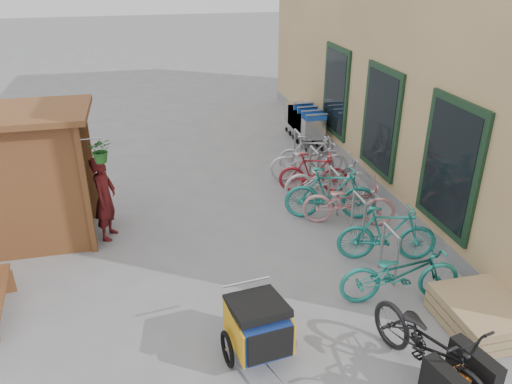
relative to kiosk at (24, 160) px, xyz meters
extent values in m
plane|color=gray|center=(3.28, -2.47, -1.55)|extent=(80.00, 80.00, 0.00)
cube|color=tan|center=(9.78, 2.03, 1.95)|extent=(6.00, 13.00, 7.00)
cube|color=gray|center=(6.86, 2.03, -1.40)|extent=(0.18, 13.00, 0.30)
cube|color=black|center=(6.75, -1.97, 0.05)|extent=(0.06, 1.50, 2.20)
cube|color=black|center=(6.72, -1.97, 0.05)|extent=(0.02, 1.25, 1.95)
cube|color=black|center=(6.75, 0.53, 0.05)|extent=(0.06, 1.50, 2.20)
cube|color=black|center=(6.72, 0.53, 0.05)|extent=(0.02, 1.25, 1.95)
cube|color=black|center=(6.75, 3.03, 0.05)|extent=(0.06, 1.50, 2.20)
cube|color=black|center=(6.72, 3.03, 0.05)|extent=(0.02, 1.25, 1.95)
cube|color=brown|center=(0.98, -0.62, -0.40)|extent=(0.09, 0.09, 2.30)
cube|color=brown|center=(0.98, 0.68, -0.40)|extent=(0.09, 0.09, 2.30)
cube|color=brown|center=(0.08, -0.59, -0.40)|extent=(1.80, 0.05, 2.30)
cube|color=brown|center=(0.08, 0.65, -0.40)|extent=(1.80, 0.05, 2.30)
cube|color=brown|center=(0.08, 0.03, 0.80)|extent=(2.15, 1.65, 0.10)
cube|color=brown|center=(-0.12, 0.03, -0.65)|extent=(1.30, 1.15, 0.04)
cube|color=brown|center=(-0.12, 0.03, -0.05)|extent=(1.30, 1.15, 0.04)
cylinder|color=#A5A8AD|center=(1.16, -0.62, 0.50)|extent=(0.36, 0.02, 0.02)
imported|color=#235C20|center=(1.31, -0.62, 0.30)|extent=(0.38, 0.33, 0.42)
cylinder|color=#A5A8AD|center=(5.58, -2.72, -1.13)|extent=(0.05, 0.05, 0.84)
cylinder|color=#A5A8AD|center=(5.58, -2.22, -1.13)|extent=(0.05, 0.05, 0.84)
cylinder|color=#A5A8AD|center=(5.58, -2.47, -0.71)|extent=(0.05, 0.50, 0.05)
cylinder|color=#A5A8AD|center=(5.58, -1.52, -1.13)|extent=(0.05, 0.05, 0.84)
cylinder|color=#A5A8AD|center=(5.58, -1.02, -1.13)|extent=(0.05, 0.05, 0.84)
cylinder|color=#A5A8AD|center=(5.58, -1.27, -0.71)|extent=(0.05, 0.50, 0.05)
cylinder|color=#A5A8AD|center=(5.58, -0.32, -1.13)|extent=(0.05, 0.05, 0.84)
cylinder|color=#A5A8AD|center=(5.58, 0.18, -1.13)|extent=(0.05, 0.05, 0.84)
cylinder|color=#A5A8AD|center=(5.58, -0.07, -0.71)|extent=(0.05, 0.50, 0.05)
cylinder|color=#A5A8AD|center=(5.58, 0.88, -1.13)|extent=(0.05, 0.05, 0.84)
cylinder|color=#A5A8AD|center=(5.58, 1.38, -1.13)|extent=(0.05, 0.05, 0.84)
cylinder|color=#A5A8AD|center=(5.58, 1.13, -0.71)|extent=(0.05, 0.50, 0.05)
cylinder|color=#A5A8AD|center=(5.58, 2.08, -1.13)|extent=(0.05, 0.05, 0.84)
cylinder|color=#A5A8AD|center=(5.58, 2.58, -1.13)|extent=(0.05, 0.05, 0.84)
cylinder|color=#A5A8AD|center=(5.58, 2.33, -0.71)|extent=(0.05, 0.50, 0.05)
cube|color=tan|center=(6.28, -3.87, -1.48)|extent=(1.00, 1.20, 0.12)
cube|color=tan|center=(6.28, -3.87, -1.34)|extent=(1.00, 1.20, 0.12)
cube|color=tan|center=(6.28, -3.87, -1.20)|extent=(1.00, 1.20, 0.12)
cube|color=brown|center=(-0.32, -1.55, -1.36)|extent=(0.38, 0.10, 0.38)
cube|color=silver|center=(6.28, 3.47, -0.94)|extent=(0.56, 0.86, 0.53)
cube|color=#1B4CB3|center=(6.28, 3.03, -0.59)|extent=(0.56, 0.04, 0.18)
cylinder|color=silver|center=(6.28, 3.00, -0.52)|extent=(0.59, 0.04, 0.04)
cylinder|color=black|center=(6.05, 3.11, -1.49)|extent=(0.04, 0.12, 0.12)
cube|color=silver|center=(6.28, 3.82, -0.94)|extent=(0.56, 0.86, 0.53)
cube|color=#1B4CB3|center=(6.28, 3.39, -0.59)|extent=(0.56, 0.04, 0.18)
cylinder|color=silver|center=(6.28, 3.36, -0.52)|extent=(0.59, 0.04, 0.04)
cylinder|color=black|center=(6.05, 3.47, -1.49)|extent=(0.04, 0.12, 0.12)
cube|color=silver|center=(6.28, 4.18, -0.94)|extent=(0.56, 0.86, 0.53)
cube|color=#1B4CB3|center=(6.28, 3.74, -0.59)|extent=(0.56, 0.04, 0.18)
cylinder|color=silver|center=(6.28, 3.71, -0.52)|extent=(0.59, 0.04, 0.04)
cylinder|color=black|center=(6.05, 3.82, -1.49)|extent=(0.04, 0.12, 0.12)
cube|color=silver|center=(6.28, 4.53, -0.94)|extent=(0.56, 0.86, 0.53)
cube|color=#1B4CB3|center=(6.28, 4.10, -0.59)|extent=(0.56, 0.04, 0.18)
cylinder|color=silver|center=(6.28, 4.07, -0.52)|extent=(0.59, 0.04, 0.04)
cylinder|color=black|center=(6.05, 4.18, -1.49)|extent=(0.04, 0.12, 0.12)
cube|color=navy|center=(3.17, -3.69, -1.09)|extent=(0.71, 0.88, 0.47)
cube|color=orange|center=(2.85, -3.73, -1.09)|extent=(0.13, 0.80, 0.47)
cube|color=orange|center=(3.49, -3.65, -1.09)|extent=(0.13, 0.80, 0.47)
cube|color=black|center=(3.23, -4.11, -1.06)|extent=(0.57, 0.10, 0.43)
cube|color=black|center=(3.17, -3.64, -0.81)|extent=(0.76, 0.85, 0.23)
torus|color=black|center=(2.76, -3.74, -1.34)|extent=(0.11, 0.47, 0.47)
torus|color=black|center=(3.58, -3.64, -1.34)|extent=(0.11, 0.47, 0.47)
cylinder|color=#B7B7BC|center=(3.26, -4.37, -1.34)|extent=(0.12, 0.69, 0.03)
cylinder|color=#B7B7BC|center=(3.12, -3.25, -0.72)|extent=(0.65, 0.11, 0.03)
imported|color=black|center=(5.05, -4.53, -1.05)|extent=(1.08, 2.03, 1.01)
cube|color=black|center=(5.39, -4.92, -1.10)|extent=(0.32, 0.67, 0.45)
cube|color=orange|center=(5.16, -5.02, -1.05)|extent=(0.16, 0.20, 0.12)
imported|color=maroon|center=(1.22, -0.16, -0.77)|extent=(0.53, 0.65, 1.56)
imported|color=teal|center=(5.46, -3.05, -1.08)|extent=(1.87, 0.84, 0.95)
imported|color=teal|center=(5.77, -2.00, -1.06)|extent=(1.72, 0.86, 0.99)
imported|color=#D0868B|center=(5.64, -0.69, -1.09)|extent=(1.84, 1.15, 0.91)
imported|color=teal|center=(5.39, -0.41, -1.02)|extent=(1.84, 0.96, 1.07)
imported|color=silver|center=(5.63, 0.37, -1.07)|extent=(1.91, 0.85, 0.97)
imported|color=maroon|center=(5.46, 0.80, -1.10)|extent=(1.55, 0.82, 0.90)
imported|color=silver|center=(5.57, 1.44, -1.08)|extent=(1.86, 0.82, 0.95)
imported|color=silver|center=(5.75, 1.84, -1.10)|extent=(1.57, 0.85, 0.91)
camera|label=1|loc=(2.03, -8.48, 3.12)|focal=35.00mm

